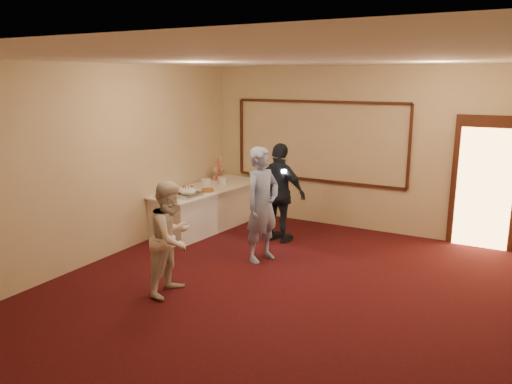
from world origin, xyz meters
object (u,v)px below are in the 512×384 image
buffet_table (208,207)px  plate_stack_a (206,183)px  pavlova_tray (188,192)px  guest (280,193)px  cupcake_stand (219,171)px  man (262,205)px  woman (171,238)px  plate_stack_b (222,180)px  tart (208,191)px

buffet_table → plate_stack_a: size_ratio=13.95×
pavlova_tray → guest: guest is taller
cupcake_stand → man: size_ratio=0.26×
pavlova_tray → woman: 2.23m
cupcake_stand → man: bearing=-42.9°
guest → plate_stack_b: bearing=-8.1°
man → guest: man is taller
plate_stack_b → tart: (0.14, -0.72, -0.05)m
tart → plate_stack_a: bearing=127.1°
plate_stack_a → man: man is taller
plate_stack_b → tart: bearing=-79.2°
plate_stack_a → plate_stack_b: bearing=70.7°
tart → woman: (1.06, -2.39, -0.04)m
plate_stack_b → pavlova_tray: bearing=-87.6°
cupcake_stand → guest: guest is taller
plate_stack_a → tart: size_ratio=0.71×
buffet_table → guest: (1.58, -0.11, 0.47)m
man → woman: (-0.47, -1.63, -0.14)m
man → guest: 0.98m
pavlova_tray → cupcake_stand: 1.62m
man → woman: bearing=180.0°
cupcake_stand → woman: size_ratio=0.31×
plate_stack_b → buffet_table: bearing=-102.6°
plate_stack_a → cupcake_stand: bearing=105.5°
woman → cupcake_stand: bearing=19.7°
cupcake_stand → plate_stack_b: 0.52m
pavlova_tray → tart: (0.09, 0.48, -0.05)m
plate_stack_b → tart: plate_stack_b is taller
tart → woman: 2.61m
buffet_table → plate_stack_b: (0.09, 0.40, 0.46)m
pavlova_tray → woman: (1.14, -1.91, -0.10)m
cupcake_stand → tart: bearing=-66.7°
buffet_table → pavlova_tray: bearing=-80.0°
plate_stack_a → guest: guest is taller
pavlova_tray → guest: bearing=25.4°
buffet_table → plate_stack_a: plate_stack_a is taller
buffet_table → man: 2.11m
plate_stack_b → woman: size_ratio=0.12×
buffet_table → cupcake_stand: bearing=107.4°
tart → pavlova_tray: bearing=-100.3°
buffet_table → plate_stack_b: 0.61m
man → woman: man is taller
man → tart: bearing=79.6°
plate_stack_a → plate_stack_b: 0.39m
plate_stack_b → guest: guest is taller
woman → guest: bearing=-10.6°
pavlova_tray → man: man is taller
man → guest: (-0.17, 0.96, -0.03)m
man → plate_stack_a: bearing=74.3°
cupcake_stand → guest: bearing=-25.9°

